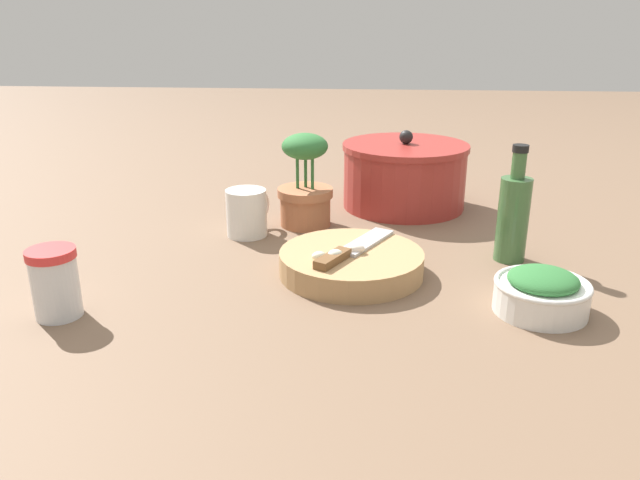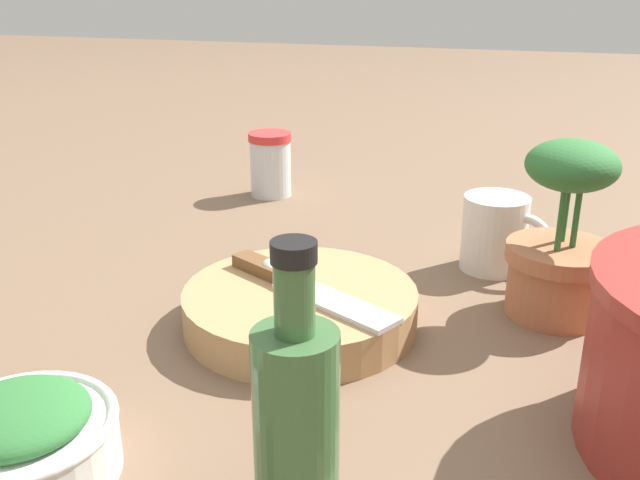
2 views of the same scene
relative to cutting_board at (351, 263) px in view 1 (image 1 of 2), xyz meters
The scene contains 10 objects.
ground_plane 0.08m from the cutting_board, 149.56° to the left, with size 5.00×5.00×0.00m, color brown.
cutting_board is the anchor object (origin of this frame).
chef_knife 0.02m from the cutting_board, 165.46° to the left, with size 0.12×0.20×0.01m.
garlic_cloves 0.04m from the cutting_board, 125.03° to the right, with size 0.08×0.06×0.02m.
herb_bowl 0.29m from the cutting_board, 22.94° to the right, with size 0.13×0.13×0.06m.
spice_jar 0.43m from the cutting_board, 155.97° to the right, with size 0.06×0.06×0.10m.
coffee_mug 0.26m from the cutting_board, 138.87° to the left, with size 0.07×0.10×0.09m.
oil_bottle 0.28m from the cutting_board, 17.69° to the left, with size 0.05×0.05×0.19m.
stock_pot 0.39m from the cutting_board, 75.29° to the left, with size 0.26×0.26×0.16m.
potted_herb 0.26m from the cutting_board, 112.08° to the left, with size 0.11×0.11×0.18m.
Camera 1 is at (0.09, -0.95, 0.39)m, focal length 35.00 mm.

